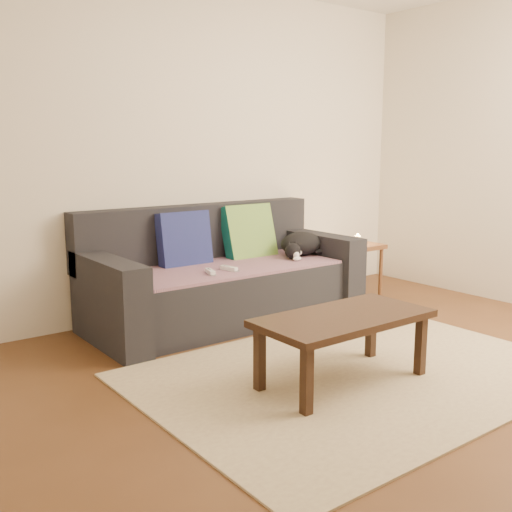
# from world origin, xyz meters

# --- Properties ---
(ground) EXTENTS (4.50, 4.50, 0.00)m
(ground) POSITION_xyz_m (0.00, 0.00, 0.00)
(ground) COLOR brown
(ground) RESTS_ON ground
(back_wall) EXTENTS (4.50, 0.04, 2.60)m
(back_wall) POSITION_xyz_m (0.00, 2.00, 1.30)
(back_wall) COLOR beige
(back_wall) RESTS_ON ground
(sofa) EXTENTS (2.10, 0.94, 0.87)m
(sofa) POSITION_xyz_m (0.00, 1.57, 0.31)
(sofa) COLOR #232328
(sofa) RESTS_ON ground
(throw_blanket) EXTENTS (1.66, 0.74, 0.02)m
(throw_blanket) POSITION_xyz_m (0.00, 1.48, 0.43)
(throw_blanket) COLOR #3B2648
(throw_blanket) RESTS_ON sofa
(cushion_navy) EXTENTS (0.42, 0.16, 0.43)m
(cushion_navy) POSITION_xyz_m (-0.23, 1.74, 0.63)
(cushion_navy) COLOR navy
(cushion_navy) RESTS_ON throw_blanket
(cushion_green) EXTENTS (0.45, 0.23, 0.46)m
(cushion_green) POSITION_xyz_m (0.38, 1.74, 0.63)
(cushion_green) COLOR #0E5C4F
(cushion_green) RESTS_ON throw_blanket
(cat) EXTENTS (0.45, 0.33, 0.20)m
(cat) POSITION_xyz_m (0.71, 1.47, 0.53)
(cat) COLOR black
(cat) RESTS_ON throw_blanket
(wii_remote_a) EXTENTS (0.06, 0.15, 0.03)m
(wii_remote_a) POSITION_xyz_m (-0.10, 1.33, 0.46)
(wii_remote_a) COLOR white
(wii_remote_a) RESTS_ON throw_blanket
(wii_remote_b) EXTENTS (0.08, 0.15, 0.03)m
(wii_remote_b) POSITION_xyz_m (-0.27, 1.32, 0.46)
(wii_remote_b) COLOR white
(wii_remote_b) RESTS_ON throw_blanket
(side_table) EXTENTS (0.38, 0.38, 0.47)m
(side_table) POSITION_xyz_m (1.40, 1.48, 0.39)
(side_table) COLOR brown
(side_table) RESTS_ON ground
(candle) EXTENTS (0.06, 0.06, 0.09)m
(candle) POSITION_xyz_m (1.40, 1.48, 0.51)
(candle) COLOR beige
(candle) RESTS_ON side_table
(rug) EXTENTS (2.50, 1.80, 0.01)m
(rug) POSITION_xyz_m (0.00, 0.15, 0.01)
(rug) COLOR tan
(rug) RESTS_ON ground
(coffee_table) EXTENTS (1.01, 0.50, 0.40)m
(coffee_table) POSITION_xyz_m (-0.17, 0.10, 0.35)
(coffee_table) COLOR black
(coffee_table) RESTS_ON rug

